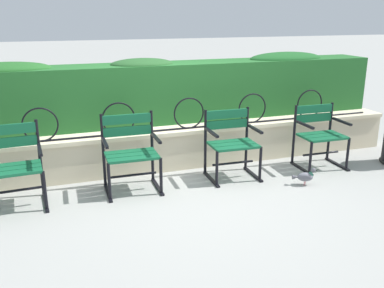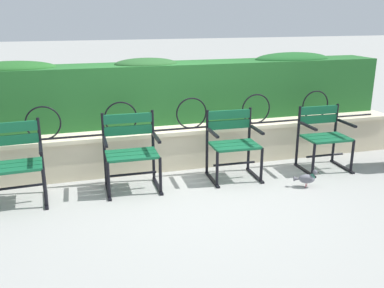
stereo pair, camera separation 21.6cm
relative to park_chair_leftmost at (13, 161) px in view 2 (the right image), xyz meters
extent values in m
plane|color=#9E9E99|center=(1.97, -0.25, -0.47)|extent=(60.00, 60.00, 0.00)
cube|color=beige|center=(1.97, 0.60, -0.23)|extent=(6.56, 0.35, 0.49)
cube|color=beige|center=(1.97, 0.60, 0.04)|extent=(6.56, 0.41, 0.05)
cylinder|color=black|center=(1.97, 0.52, 0.08)|extent=(6.04, 0.02, 0.02)
torus|color=black|center=(0.32, 0.52, 0.27)|extent=(0.42, 0.02, 0.42)
torus|color=black|center=(1.24, 0.52, 0.27)|extent=(0.42, 0.02, 0.42)
torus|color=black|center=(2.17, 0.52, 0.27)|extent=(0.42, 0.02, 0.42)
torus|color=black|center=(3.09, 0.52, 0.27)|extent=(0.42, 0.02, 0.42)
torus|color=black|center=(4.02, 0.52, 0.27)|extent=(0.42, 0.02, 0.42)
cube|color=#236028|center=(1.97, 1.08, 0.47)|extent=(6.43, 0.61, 0.81)
ellipsoid|color=#235D24|center=(-0.03, 1.08, 0.87)|extent=(1.09, 0.55, 0.18)
ellipsoid|color=#255226|center=(1.68, 1.08, 0.87)|extent=(0.86, 0.55, 0.16)
ellipsoid|color=#1F5A26|center=(3.91, 1.08, 0.87)|extent=(1.18, 0.55, 0.20)
cube|color=#145B38|center=(0.01, -0.21, -0.03)|extent=(0.60, 0.16, 0.03)
cube|color=#145B38|center=(0.00, -0.08, -0.03)|extent=(0.60, 0.16, 0.03)
cube|color=#145B38|center=(0.00, 0.06, -0.03)|extent=(0.60, 0.16, 0.03)
cube|color=#145B38|center=(-0.01, 0.16, 0.34)|extent=(0.59, 0.06, 0.11)
cube|color=#145B38|center=(-0.01, 0.16, 0.19)|extent=(0.59, 0.06, 0.11)
cylinder|color=black|center=(0.29, 0.18, -0.03)|extent=(0.04, 0.04, 0.90)
cylinder|color=black|center=(0.31, -0.25, -0.25)|extent=(0.04, 0.04, 0.44)
cube|color=black|center=(0.30, -0.06, -0.46)|extent=(0.07, 0.52, 0.02)
cube|color=black|center=(0.30, -0.06, 0.15)|extent=(0.06, 0.40, 0.03)
cylinder|color=black|center=(0.00, -0.08, -0.28)|extent=(0.56, 0.06, 0.03)
cube|color=#145B38|center=(1.28, -0.17, -0.03)|extent=(0.59, 0.14, 0.03)
cube|color=#145B38|center=(1.28, -0.04, -0.03)|extent=(0.59, 0.14, 0.03)
cube|color=#145B38|center=(1.29, 0.10, -0.03)|extent=(0.59, 0.14, 0.03)
cube|color=#145B38|center=(1.29, 0.20, 0.34)|extent=(0.59, 0.04, 0.11)
cube|color=#145B38|center=(1.29, 0.20, 0.19)|extent=(0.59, 0.04, 0.11)
cylinder|color=black|center=(1.58, 0.20, -0.03)|extent=(0.04, 0.04, 0.90)
cylinder|color=black|center=(1.57, -0.23, -0.25)|extent=(0.04, 0.04, 0.44)
cube|color=black|center=(1.58, -0.04, -0.46)|extent=(0.05, 0.52, 0.02)
cube|color=black|center=(1.58, -0.04, 0.15)|extent=(0.04, 0.40, 0.03)
cylinder|color=black|center=(0.99, 0.21, -0.03)|extent=(0.04, 0.04, 0.90)
cylinder|color=black|center=(0.98, -0.22, -0.25)|extent=(0.04, 0.04, 0.44)
cube|color=black|center=(0.99, -0.03, -0.46)|extent=(0.05, 0.52, 0.02)
cube|color=black|center=(0.99, -0.03, 0.15)|extent=(0.04, 0.40, 0.03)
cylinder|color=black|center=(1.28, -0.04, -0.28)|extent=(0.56, 0.04, 0.03)
cube|color=#145B38|center=(2.56, -0.18, -0.03)|extent=(0.58, 0.14, 0.03)
cube|color=#145B38|center=(2.56, -0.04, -0.03)|extent=(0.58, 0.14, 0.03)
cube|color=#145B38|center=(2.56, 0.09, -0.03)|extent=(0.58, 0.14, 0.03)
cube|color=#145B38|center=(2.57, 0.20, 0.30)|extent=(0.57, 0.05, 0.11)
cube|color=#145B38|center=(2.57, 0.20, 0.17)|extent=(0.57, 0.05, 0.11)
cylinder|color=black|center=(2.85, 0.19, -0.05)|extent=(0.04, 0.04, 0.85)
cylinder|color=black|center=(2.84, -0.24, -0.25)|extent=(0.04, 0.04, 0.44)
cube|color=black|center=(2.85, -0.05, -0.46)|extent=(0.06, 0.52, 0.02)
cube|color=black|center=(2.85, -0.05, 0.15)|extent=(0.05, 0.40, 0.03)
cylinder|color=black|center=(2.28, 0.21, -0.05)|extent=(0.04, 0.04, 0.85)
cylinder|color=black|center=(2.27, -0.22, -0.25)|extent=(0.04, 0.04, 0.44)
cube|color=black|center=(2.27, -0.03, -0.46)|extent=(0.06, 0.52, 0.02)
cube|color=black|center=(2.27, -0.03, 0.15)|extent=(0.05, 0.40, 0.03)
cylinder|color=black|center=(2.56, -0.04, -0.28)|extent=(0.54, 0.05, 0.03)
cube|color=#145B38|center=(3.83, -0.21, -0.03)|extent=(0.57, 0.14, 0.03)
cube|color=#145B38|center=(3.84, -0.08, -0.03)|extent=(0.57, 0.14, 0.03)
cube|color=#145B38|center=(3.84, 0.06, -0.03)|extent=(0.57, 0.14, 0.03)
cube|color=#145B38|center=(3.84, 0.16, 0.29)|extent=(0.57, 0.04, 0.11)
cube|color=#145B38|center=(3.84, 0.16, 0.16)|extent=(0.57, 0.04, 0.11)
cylinder|color=black|center=(4.13, 0.15, -0.06)|extent=(0.04, 0.04, 0.83)
cylinder|color=black|center=(4.12, -0.28, -0.25)|extent=(0.04, 0.04, 0.44)
cube|color=black|center=(4.12, -0.09, -0.46)|extent=(0.05, 0.52, 0.02)
cube|color=black|center=(4.12, -0.09, 0.15)|extent=(0.05, 0.40, 0.03)
cylinder|color=black|center=(3.56, 0.17, -0.06)|extent=(0.04, 0.04, 0.83)
cylinder|color=black|center=(3.55, -0.26, -0.25)|extent=(0.04, 0.04, 0.44)
cube|color=black|center=(3.56, -0.07, -0.46)|extent=(0.05, 0.52, 0.02)
cube|color=black|center=(3.56, -0.07, 0.15)|extent=(0.05, 0.40, 0.03)
cylinder|color=black|center=(3.84, -0.08, -0.28)|extent=(0.54, 0.04, 0.03)
ellipsoid|color=slate|center=(3.29, -0.55, -0.37)|extent=(0.21, 0.16, 0.11)
cylinder|color=#2D6B56|center=(3.36, -0.57, -0.33)|extent=(0.07, 0.06, 0.06)
sphere|color=#55555D|center=(3.38, -0.58, -0.28)|extent=(0.06, 0.06, 0.06)
cone|color=black|center=(3.41, -0.59, -0.28)|extent=(0.03, 0.02, 0.01)
cone|color=#4A4A52|center=(3.19, -0.50, -0.37)|extent=(0.10, 0.09, 0.06)
ellipsoid|color=#5B5B63|center=(3.30, -0.50, -0.36)|extent=(0.14, 0.07, 0.07)
ellipsoid|color=#5B5B63|center=(3.27, -0.58, -0.36)|extent=(0.14, 0.07, 0.07)
cylinder|color=#C6515B|center=(3.31, -0.53, -0.45)|extent=(0.01, 0.01, 0.05)
cylinder|color=#C6515B|center=(3.28, -0.56, -0.45)|extent=(0.01, 0.01, 0.05)
camera|label=1|loc=(0.43, -4.62, 1.53)|focal=39.68mm
camera|label=2|loc=(0.63, -4.69, 1.53)|focal=39.68mm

